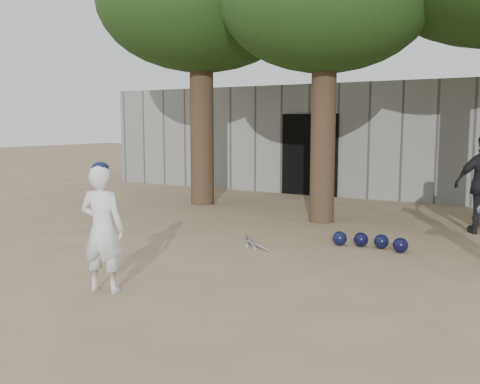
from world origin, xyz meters
The scene contains 5 objects.
ground centered at (0.00, 0.00, 0.00)m, with size 70.00×70.00×0.00m, color #937C5E.
boy_player centered at (0.07, -1.23, 0.74)m, with size 0.54×0.35×1.47m, color white.
back_building centered at (0.00, 10.33, 1.50)m, with size 16.00×5.24×3.00m.
helmet_row centered at (2.11, 2.45, 0.12)m, with size 1.19×0.34×0.23m.
bat_pile centered at (0.41, 1.71, 0.03)m, with size 0.90×0.77×0.06m.
Camera 1 is at (4.49, -5.63, 1.93)m, focal length 40.00 mm.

